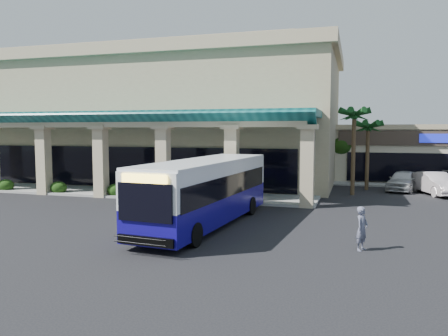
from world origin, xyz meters
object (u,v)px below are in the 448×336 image
(pedestrian, at_px, (362,229))
(car_silver, at_px, (403,180))
(transit_bus, at_px, (206,193))
(car_white, at_px, (435,183))

(pedestrian, xyz_separation_m, car_silver, (3.15, 17.60, -0.06))
(transit_bus, distance_m, pedestrian, 7.35)
(pedestrian, bearing_deg, car_silver, 16.52)
(car_white, bearing_deg, pedestrian, -126.45)
(transit_bus, distance_m, car_silver, 18.28)
(transit_bus, relative_size, car_white, 2.35)
(transit_bus, xyz_separation_m, pedestrian, (6.92, -2.37, -0.72))
(pedestrian, height_order, car_silver, pedestrian)
(transit_bus, bearing_deg, pedestrian, -13.83)
(pedestrian, bearing_deg, car_white, 9.29)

